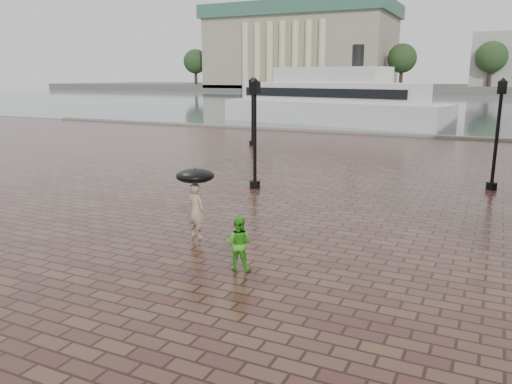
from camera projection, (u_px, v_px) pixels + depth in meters
ground at (308, 317)px, 9.73m from camera, size 300.00×300.00×0.00m
harbour_water at (481, 102)px, 90.49m from camera, size 240.00×240.00×0.00m
quay_edge at (452, 138)px, 37.82m from camera, size 80.00×0.60×0.30m
far_shore at (490, 89)px, 149.95m from camera, size 300.00×60.00×2.00m
museum at (301, 46)px, 156.75m from camera, size 57.00×32.50×26.00m
far_trees at (491, 57)px, 128.74m from camera, size 188.00×8.00×13.50m
street_lamps at (320, 123)px, 24.77m from camera, size 15.44×12.44×4.40m
adult_pedestrian at (196, 210)px, 14.39m from camera, size 0.66×0.50×1.62m
child_pedestrian at (239, 243)px, 11.99m from camera, size 0.73×0.62×1.33m
ferry_near at (331, 101)px, 48.73m from camera, size 23.37×10.14×7.46m
umbrella at (195, 176)px, 14.16m from camera, size 1.10×1.10×1.12m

